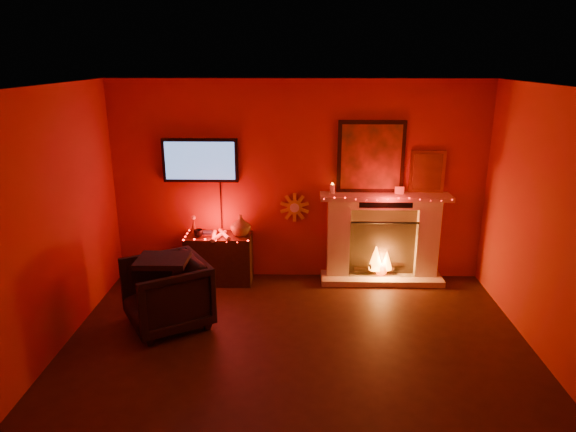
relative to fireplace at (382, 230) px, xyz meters
The scene contains 6 objects.
room 2.72m from the fireplace, 115.53° to the right, with size 5.00×5.00×5.00m.
fireplace is the anchor object (origin of this frame).
tv 2.61m from the fireplace, behind, with size 1.00×0.07×1.24m.
sunburst_clock 1.23m from the fireplace, behind, with size 0.40×0.03×0.40m.
console_table 2.22m from the fireplace, behind, with size 0.88×0.51×0.95m.
armchair 2.97m from the fireplace, 152.94° to the right, with size 0.84×0.87×0.79m, color black.
Camera 1 is at (0.02, -4.20, 2.96)m, focal length 32.00 mm.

